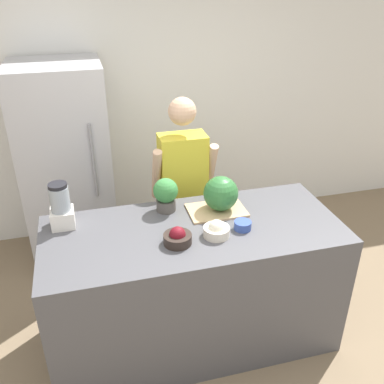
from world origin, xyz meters
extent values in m
plane|color=#7F6B51|center=(0.00, 0.00, 0.00)|extent=(14.00, 14.00, 0.00)
cube|color=white|center=(0.00, 2.18, 1.30)|extent=(8.00, 0.06, 2.60)
cube|color=#4C4C51|center=(0.00, 0.42, 0.48)|extent=(1.98, 0.85, 0.96)
cube|color=#B7B7BC|center=(-0.80, 1.78, 0.90)|extent=(0.76, 0.71, 1.81)
cylinder|color=gray|center=(-0.58, 1.41, 1.09)|extent=(0.02, 0.02, 0.63)
cube|color=gray|center=(0.10, 1.14, 0.39)|extent=(0.28, 0.18, 0.79)
cube|color=gold|center=(0.10, 1.14, 1.06)|extent=(0.37, 0.22, 0.56)
sphere|color=#DBAD89|center=(0.10, 1.14, 1.53)|extent=(0.21, 0.21, 0.21)
cylinder|color=#DBAD89|center=(-0.12, 1.10, 1.05)|extent=(0.07, 0.23, 0.47)
cylinder|color=#DBAD89|center=(0.32, 1.10, 1.05)|extent=(0.07, 0.23, 0.47)
cube|color=tan|center=(0.21, 0.60, 0.96)|extent=(0.40, 0.27, 0.01)
sphere|color=#2D6B33|center=(0.24, 0.60, 1.09)|extent=(0.24, 0.24, 0.24)
cylinder|color=#2D231E|center=(-0.14, 0.29, 0.99)|extent=(0.18, 0.18, 0.06)
sphere|color=maroon|center=(-0.14, 0.29, 1.02)|extent=(0.10, 0.10, 0.10)
cylinder|color=beige|center=(0.12, 0.31, 0.99)|extent=(0.17, 0.17, 0.06)
sphere|color=white|center=(0.12, 0.31, 1.02)|extent=(0.10, 0.10, 0.10)
cylinder|color=#334C9E|center=(0.31, 0.34, 0.99)|extent=(0.11, 0.11, 0.06)
cube|color=silver|center=(-0.82, 0.68, 1.02)|extent=(0.15, 0.15, 0.12)
cylinder|color=#99A3AD|center=(-0.82, 0.68, 1.16)|extent=(0.13, 0.13, 0.17)
cylinder|color=black|center=(-0.82, 0.68, 1.26)|extent=(0.12, 0.12, 0.02)
cylinder|color=#514C47|center=(-0.12, 0.71, 1.00)|extent=(0.14, 0.14, 0.08)
sphere|color=#387F3D|center=(-0.12, 0.71, 1.11)|extent=(0.17, 0.17, 0.17)
camera|label=1|loc=(-0.62, -1.86, 2.49)|focal=40.00mm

